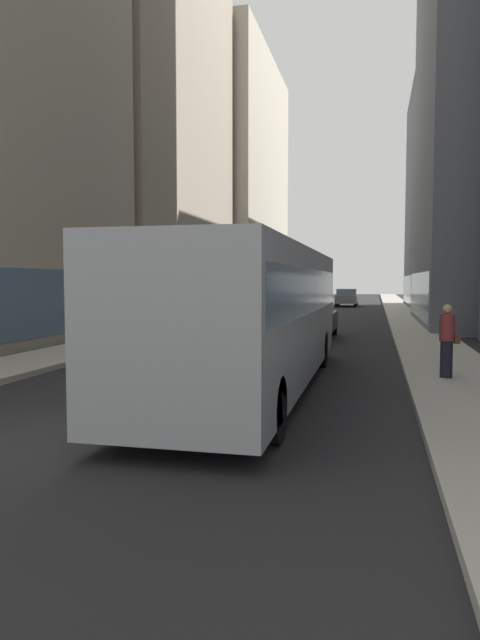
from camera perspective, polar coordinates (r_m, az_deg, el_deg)
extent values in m
plane|color=#232326|center=(43.17, 8.20, 0.72)|extent=(120.00, 120.00, 0.00)
cube|color=#ADA89E|center=(44.03, 0.79, 0.92)|extent=(2.40, 110.00, 0.15)
cube|color=#ADA89E|center=(43.04, 15.78, 0.70)|extent=(2.40, 110.00, 0.15)
cube|color=#A0937F|center=(41.28, -9.99, 17.84)|extent=(8.35, 18.85, 24.71)
cube|color=slate|center=(38.63, -4.12, 2.75)|extent=(0.08, 16.96, 2.40)
cube|color=#B2A893|center=(60.57, -2.00, 13.32)|extent=(10.74, 21.75, 24.54)
cube|color=slate|center=(58.59, 3.09, 3.16)|extent=(0.08, 19.58, 2.40)
cube|color=slate|center=(32.69, 17.27, 2.37)|extent=(0.08, 12.67, 2.40)
cube|color=slate|center=(50.23, 16.40, 2.87)|extent=(0.08, 17.83, 2.40)
cube|color=#999EA3|center=(12.64, 1.48, 0.70)|extent=(2.55, 11.50, 2.75)
cube|color=slate|center=(12.63, 1.48, 2.94)|extent=(2.57, 11.04, 0.90)
cube|color=black|center=(18.33, 5.10, -1.84)|extent=(2.55, 0.16, 0.44)
cylinder|color=black|center=(16.44, 0.15, -2.66)|extent=(0.30, 1.00, 1.00)
cylinder|color=black|center=(16.09, 7.99, -2.85)|extent=(0.30, 1.00, 1.00)
cylinder|color=black|center=(9.20, -10.88, -7.99)|extent=(0.30, 1.00, 1.00)
cylinder|color=black|center=(8.55, 3.20, -8.84)|extent=(0.30, 1.00, 1.00)
cube|color=silver|center=(17.97, 0.28, 4.29)|extent=(0.08, 0.24, 0.40)
cube|color=black|center=(23.93, 7.03, -0.15)|extent=(1.89, 4.51, 0.75)
cube|color=slate|center=(23.67, 6.98, 1.38)|extent=(1.74, 2.03, 0.55)
cylinder|color=black|center=(25.88, 5.63, -0.67)|extent=(0.22, 0.64, 0.64)
cylinder|color=black|center=(25.72, 9.31, -0.73)|extent=(0.22, 0.64, 0.64)
cylinder|color=black|center=(22.26, 4.38, -1.41)|extent=(0.22, 0.64, 0.64)
cylinder|color=black|center=(22.06, 8.66, -1.49)|extent=(0.22, 0.64, 0.64)
cube|color=slate|center=(54.00, 10.50, 2.07)|extent=(1.90, 4.49, 0.75)
cube|color=slate|center=(53.76, 10.50, 2.75)|extent=(1.75, 2.02, 0.55)
cylinder|color=black|center=(55.88, 9.73, 1.75)|extent=(0.22, 0.64, 0.64)
cylinder|color=black|center=(55.80, 11.45, 1.73)|extent=(0.22, 0.64, 0.64)
cylinder|color=black|center=(52.23, 9.48, 1.61)|extent=(0.22, 0.64, 0.64)
cylinder|color=black|center=(52.15, 11.32, 1.58)|extent=(0.22, 0.64, 0.64)
cube|color=#4C6BB7|center=(54.08, 7.96, 2.10)|extent=(1.95, 4.61, 0.75)
cube|color=slate|center=(53.83, 7.94, 2.78)|extent=(1.79, 2.07, 0.55)
cylinder|color=black|center=(56.06, 7.25, 1.79)|extent=(0.22, 0.64, 0.64)
cylinder|color=black|center=(55.90, 9.01, 1.76)|extent=(0.22, 0.64, 0.64)
cylinder|color=black|center=(52.30, 6.82, 1.64)|extent=(0.22, 0.64, 0.64)
cylinder|color=black|center=(52.14, 8.71, 1.61)|extent=(0.22, 0.64, 0.64)
ellipsoid|color=white|center=(9.82, -14.19, -7.10)|extent=(0.22, 0.60, 0.26)
sphere|color=white|center=(10.13, -13.21, -6.22)|extent=(0.20, 0.20, 0.20)
sphere|color=black|center=(10.17, -13.46, -6.08)|extent=(0.07, 0.07, 0.07)
sphere|color=black|center=(10.12, -12.85, -6.12)|extent=(0.07, 0.07, 0.07)
cylinder|color=white|center=(9.46, -15.32, -7.23)|extent=(0.03, 0.16, 0.19)
cylinder|color=white|center=(10.10, -13.96, -8.70)|extent=(0.06, 0.06, 0.40)
cylinder|color=white|center=(10.04, -13.24, -8.77)|extent=(0.06, 0.06, 0.40)
cylinder|color=white|center=(9.74, -15.11, -9.20)|extent=(0.06, 0.06, 0.40)
cylinder|color=white|center=(9.67, -14.37, -9.27)|extent=(0.06, 0.06, 0.40)
sphere|color=black|center=(9.87, -13.67, -6.79)|extent=(0.04, 0.04, 0.04)
sphere|color=black|center=(9.77, -14.73, -7.04)|extent=(0.04, 0.04, 0.04)
sphere|color=black|center=(9.64, -14.59, -6.95)|extent=(0.04, 0.04, 0.04)
cylinder|color=#1E1E2D|center=(14.15, 19.71, -3.66)|extent=(0.28, 0.28, 0.85)
cylinder|color=maroon|center=(14.07, 19.78, -0.70)|extent=(0.34, 0.34, 0.62)
sphere|color=tan|center=(14.04, 19.82, 1.01)|extent=(0.22, 0.22, 0.22)
cube|color=#59331E|center=(14.12, 20.64, -1.76)|extent=(0.12, 0.24, 0.20)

